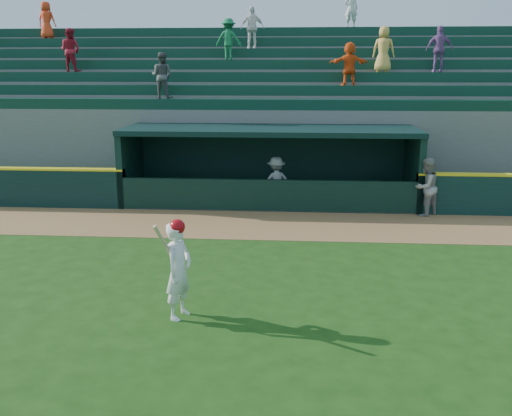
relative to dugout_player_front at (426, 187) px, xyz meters
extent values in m
plane|color=#1B4010|center=(-4.72, -6.33, -0.87)|extent=(120.00, 120.00, 0.00)
cube|color=olive|center=(-4.72, -1.43, -0.87)|extent=(40.00, 3.00, 0.01)
imported|color=#979792|center=(0.00, 0.00, 0.00)|extent=(1.07, 1.05, 1.74)
imported|color=#A0A19B|center=(-4.49, 0.86, -0.08)|extent=(1.16, 0.88, 1.59)
cube|color=slate|center=(-4.72, 1.37, -0.85)|extent=(9.00, 2.60, 0.04)
cube|color=black|center=(-9.32, 1.37, 0.28)|extent=(0.20, 2.60, 2.30)
cube|color=black|center=(-0.12, 1.37, 0.28)|extent=(0.20, 2.60, 2.30)
cube|color=black|center=(-4.72, 2.67, 0.28)|extent=(9.40, 0.20, 2.30)
cube|color=black|center=(-4.72, 1.37, 1.51)|extent=(9.40, 2.80, 0.16)
cube|color=black|center=(-4.72, 0.15, -0.37)|extent=(9.00, 0.16, 1.00)
cube|color=brown|center=(-4.72, 2.17, -0.62)|extent=(8.40, 0.45, 0.10)
cube|color=slate|center=(-4.72, 3.19, 0.58)|extent=(34.00, 0.85, 2.91)
cube|color=#0F3828|center=(-4.72, 3.07, 2.22)|extent=(34.00, 0.60, 0.36)
cube|color=slate|center=(-4.72, 4.04, 0.81)|extent=(34.00, 0.85, 3.36)
cube|color=#0F3828|center=(-4.72, 3.92, 2.67)|extent=(34.00, 0.60, 0.36)
cube|color=slate|center=(-4.72, 4.89, 1.03)|extent=(34.00, 0.85, 3.81)
cube|color=#0F3828|center=(-4.72, 4.77, 3.12)|extent=(34.00, 0.60, 0.36)
cube|color=slate|center=(-4.72, 5.74, 1.26)|extent=(34.00, 0.85, 4.26)
cube|color=#0F3828|center=(-4.72, 5.62, 3.57)|extent=(34.00, 0.60, 0.36)
cube|color=slate|center=(-4.72, 6.59, 1.48)|extent=(34.00, 0.85, 4.71)
cube|color=#0F3828|center=(-4.72, 6.47, 4.02)|extent=(34.00, 0.60, 0.36)
cube|color=slate|center=(-4.72, 7.44, 1.71)|extent=(34.00, 0.85, 5.16)
cube|color=#0F3828|center=(-4.72, 7.32, 4.47)|extent=(34.00, 0.60, 0.36)
cube|color=slate|center=(-4.72, 8.29, 1.93)|extent=(34.00, 0.85, 5.61)
cube|color=#0F3828|center=(-4.72, 8.17, 4.92)|extent=(34.00, 0.60, 0.36)
cube|color=slate|center=(-4.72, 8.87, 1.93)|extent=(34.50, 0.30, 5.61)
imported|color=#FF401C|center=(-14.40, 7.34, 5.39)|extent=(0.75, 0.51, 1.49)
imported|color=white|center=(-5.70, 6.49, 5.00)|extent=(0.99, 0.52, 1.60)
imported|color=#545454|center=(-8.58, 3.09, 3.19)|extent=(0.87, 0.73, 1.58)
imported|color=#1A7641|center=(-6.55, 5.64, 4.52)|extent=(1.04, 0.66, 1.54)
imported|color=#E1AF4F|center=(-0.78, 4.79, 4.11)|extent=(0.89, 0.69, 1.62)
imported|color=#8C5999|center=(1.21, 4.79, 4.11)|extent=(0.99, 0.50, 1.62)
imported|color=#FA5E1B|center=(-2.07, 3.94, 3.59)|extent=(1.43, 0.65, 1.48)
imported|color=silver|center=(-1.72, 8.19, 5.84)|extent=(0.56, 0.38, 1.49)
imported|color=#A7192A|center=(-12.46, 4.79, 4.10)|extent=(0.88, 0.74, 1.60)
imported|color=white|center=(-5.86, -7.66, -0.01)|extent=(0.60, 0.73, 1.73)
sphere|color=#B80A10|center=(-5.86, -7.66, 0.79)|extent=(0.27, 0.27, 0.27)
cylinder|color=#D5C288|center=(-6.04, -7.88, 0.56)|extent=(0.29, 0.47, 0.76)
camera|label=1|loc=(-3.82, -16.93, 3.43)|focal=40.00mm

